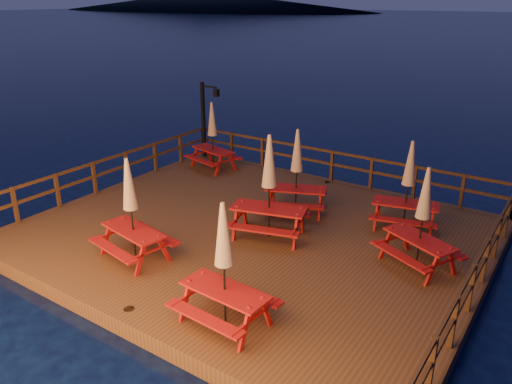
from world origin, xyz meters
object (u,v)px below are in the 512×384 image
lamp_post (206,113)px  picnic_table_1 (131,208)px  picnic_table_0 (269,186)px  picnic_table_2 (423,217)px

lamp_post → picnic_table_1: lamp_post is taller
picnic_table_0 → picnic_table_2: size_ratio=1.13×
lamp_post → picnic_table_2: size_ratio=1.19×
lamp_post → picnic_table_2: (9.79, -4.01, -0.49)m
picnic_table_1 → lamp_post: bearing=127.0°
picnic_table_0 → picnic_table_1: (-2.10, -2.86, -0.13)m
picnic_table_1 → picnic_table_2: size_ratio=1.03×
picnic_table_1 → picnic_table_2: picnic_table_1 is taller
picnic_table_0 → picnic_table_1: bearing=-142.5°
lamp_post → picnic_table_0: size_ratio=1.06×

